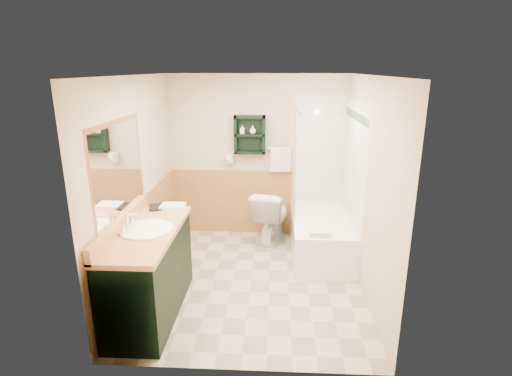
% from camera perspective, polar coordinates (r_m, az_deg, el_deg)
% --- Properties ---
extents(floor, '(3.00, 3.00, 0.00)m').
position_cam_1_polar(floor, '(4.97, -0.72, -13.06)').
color(floor, '#C0B38C').
rests_on(floor, ground).
extents(back_wall, '(2.60, 0.04, 2.40)m').
position_cam_1_polar(back_wall, '(5.97, 0.16, 4.47)').
color(back_wall, beige).
rests_on(back_wall, ground).
extents(left_wall, '(0.04, 3.00, 2.40)m').
position_cam_1_polar(left_wall, '(4.76, -16.83, 0.53)').
color(left_wall, beige).
rests_on(left_wall, ground).
extents(right_wall, '(0.04, 3.00, 2.40)m').
position_cam_1_polar(right_wall, '(4.61, 15.85, 0.07)').
color(right_wall, beige).
rests_on(right_wall, ground).
extents(ceiling, '(2.60, 3.00, 0.04)m').
position_cam_1_polar(ceiling, '(4.31, -0.84, 16.06)').
color(ceiling, white).
rests_on(ceiling, back_wall).
extents(wainscot_left, '(2.98, 2.98, 1.00)m').
position_cam_1_polar(wainscot_left, '(4.99, -15.77, -7.21)').
color(wainscot_left, tan).
rests_on(wainscot_left, left_wall).
extents(wainscot_back, '(2.58, 2.58, 1.00)m').
position_cam_1_polar(wainscot_back, '(6.12, 0.14, -2.01)').
color(wainscot_back, tan).
rests_on(wainscot_back, back_wall).
extents(mirror_frame, '(1.30, 1.30, 1.00)m').
position_cam_1_polar(mirror_frame, '(4.17, -18.99, 2.35)').
color(mirror_frame, '#945F30').
rests_on(mirror_frame, left_wall).
extents(mirror_glass, '(1.20, 1.20, 0.90)m').
position_cam_1_polar(mirror_glass, '(4.17, -18.92, 2.35)').
color(mirror_glass, white).
rests_on(mirror_glass, left_wall).
extents(tile_right, '(1.50, 1.50, 2.10)m').
position_cam_1_polar(tile_right, '(5.34, 13.60, 0.85)').
color(tile_right, white).
rests_on(tile_right, right_wall).
extents(tile_back, '(0.95, 0.95, 2.10)m').
position_cam_1_polar(tile_back, '(6.00, 9.98, 2.80)').
color(tile_back, white).
rests_on(tile_back, back_wall).
extents(tile_accent, '(1.50, 1.50, 0.10)m').
position_cam_1_polar(tile_accent, '(5.18, 14.14, 9.93)').
color(tile_accent, '#124122').
rests_on(tile_accent, right_wall).
extents(wall_shelf, '(0.45, 0.15, 0.55)m').
position_cam_1_polar(wall_shelf, '(5.79, -0.89, 7.62)').
color(wall_shelf, black).
rests_on(wall_shelf, back_wall).
extents(hair_dryer, '(0.10, 0.24, 0.18)m').
position_cam_1_polar(hair_dryer, '(5.91, -3.77, 4.32)').
color(hair_dryer, white).
rests_on(hair_dryer, back_wall).
extents(towel_bar, '(0.40, 0.06, 0.40)m').
position_cam_1_polar(towel_bar, '(5.86, 3.57, 5.71)').
color(towel_bar, white).
rests_on(towel_bar, back_wall).
extents(curtain_rod, '(0.03, 1.60, 0.03)m').
position_cam_1_polar(curtain_rod, '(5.08, 5.84, 11.35)').
color(curtain_rod, silver).
rests_on(curtain_rod, back_wall).
extents(shower_curtain, '(1.05, 1.05, 1.70)m').
position_cam_1_polar(shower_curtain, '(5.40, 5.49, 2.52)').
color(shower_curtain, beige).
rests_on(shower_curtain, curtain_rod).
extents(vanity, '(0.59, 1.47, 0.93)m').
position_cam_1_polar(vanity, '(4.32, -14.91, -11.55)').
color(vanity, black).
rests_on(vanity, ground).
extents(bathtub, '(0.81, 1.50, 0.54)m').
position_cam_1_polar(bathtub, '(5.57, 9.38, -6.74)').
color(bathtub, white).
rests_on(bathtub, ground).
extents(toilet, '(0.64, 0.88, 0.78)m').
position_cam_1_polar(toilet, '(5.85, 2.19, -4.10)').
color(toilet, white).
rests_on(toilet, ground).
extents(counter_towel, '(0.27, 0.21, 0.04)m').
position_cam_1_polar(counter_towel, '(4.68, -11.80, -2.59)').
color(counter_towel, white).
rests_on(counter_towel, vanity).
extents(vanity_book, '(0.17, 0.07, 0.23)m').
position_cam_1_polar(vanity_book, '(4.69, -15.12, -1.56)').
color(vanity_book, black).
rests_on(vanity_book, vanity).
extents(tub_towel, '(0.26, 0.21, 0.07)m').
position_cam_1_polar(tub_towel, '(4.90, 9.06, -6.27)').
color(tub_towel, white).
rests_on(tub_towel, bathtub).
extents(soap_bottle_a, '(0.09, 0.13, 0.06)m').
position_cam_1_polar(soap_bottle_a, '(5.79, -1.96, 8.04)').
color(soap_bottle_a, white).
rests_on(soap_bottle_a, wall_shelf).
extents(soap_bottle_b, '(0.11, 0.13, 0.09)m').
position_cam_1_polar(soap_bottle_b, '(5.78, -0.46, 8.21)').
color(soap_bottle_b, white).
rests_on(soap_bottle_b, wall_shelf).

